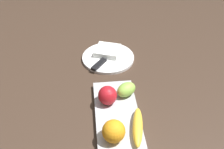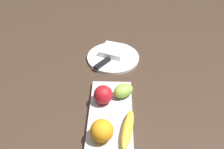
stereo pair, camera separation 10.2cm
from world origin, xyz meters
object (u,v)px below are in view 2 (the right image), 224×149
Objects in this scene: fruit_tray at (111,115)px; knife at (105,62)px; dinner_plate at (113,58)px; folded_napkin at (113,50)px; banana at (128,129)px; grape_bunch at (123,91)px; orange_near_apple at (102,131)px; apple at (103,95)px.

knife reaches higher than fruit_tray.
folded_napkin reaches higher than dinner_plate.
banana reaches higher than knife.
fruit_tray is at bearing 153.37° from grape_bunch.
dinner_plate is (0.46, -0.02, -0.05)m from orange_near_apple.
banana is 1.50× the size of folded_napkin.
orange_near_apple is 0.69× the size of folded_napkin.
fruit_tray is 2.16× the size of knife.
fruit_tray is 0.11m from grape_bunch.
folded_napkin is (0.49, -0.02, -0.03)m from orange_near_apple.
dinner_plate is 1.52× the size of knife.
fruit_tray is at bearing -135.31° from knife.
orange_near_apple is (-0.16, -0.00, 0.00)m from apple.
dinner_plate is (0.35, 0.00, -0.00)m from fruit_tray.
banana reaches higher than fruit_tray.
orange_near_apple is at bearing 167.56° from fruit_tray.
grape_bunch reaches higher than banana.
orange_near_apple is at bearing 177.25° from folded_napkin.
orange_near_apple is 0.31× the size of dinner_plate.
banana is 1.03× the size of knife.
fruit_tray is 4.55× the size of orange_near_apple.
knife is (0.38, 0.09, -0.02)m from banana.
dinner_plate is (0.26, 0.04, -0.04)m from grape_bunch.
grape_bunch is at bearing 14.85° from banana.
knife is at bearing 155.51° from folded_napkin.
orange_near_apple is at bearing -178.32° from apple.
knife is at bearing 24.14° from banana.
folded_napkin is at bearing 8.64° from grape_bunch.
grape_bunch is 0.33× the size of dinner_plate.
dinner_plate is at bearing -5.44° from apple.
orange_near_apple is (-0.11, 0.02, 0.05)m from fruit_tray.
banana is 2.08× the size of grape_bunch.
orange_near_apple is at bearing 160.79° from grape_bunch.
grape_bunch is 0.30m from folded_napkin.
orange_near_apple is 0.47× the size of knife.
knife is at bearing 1.78° from orange_near_apple.
orange_near_apple is at bearing 118.58° from banana.
apple is at bearing 174.56° from dinner_plate.
fruit_tray is 0.38m from folded_napkin.
knife reaches higher than dinner_plate.
apple reaches higher than folded_napkin.
grape_bunch is 0.50× the size of knife.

